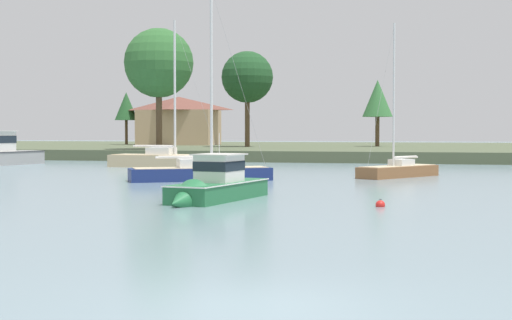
% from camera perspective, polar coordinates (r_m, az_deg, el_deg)
% --- Properties ---
extents(ground_plane, '(419.14, 419.14, 0.00)m').
position_cam_1_polar(ground_plane, '(14.02, 0.44, -10.91)').
color(ground_plane, gray).
extents(far_shore_bank, '(188.61, 58.50, 1.12)m').
position_cam_1_polar(far_shore_bank, '(102.62, 11.61, 0.73)').
color(far_shore_bank, '#4C563D').
rests_on(far_shore_bank, ground).
extents(sailboat_navy, '(8.92, 6.25, 12.72)m').
position_cam_1_polar(sailboat_navy, '(48.28, -4.20, -1.23)').
color(sailboat_navy, navy).
rests_on(sailboat_navy, ground).
extents(sailboat_wood, '(5.36, 6.86, 10.89)m').
position_cam_1_polar(sailboat_wood, '(52.64, 10.62, -1.02)').
color(sailboat_wood, brown).
rests_on(sailboat_wood, ground).
extents(sailboat_sand, '(10.07, 3.54, 13.34)m').
position_cam_1_polar(sailboat_sand, '(66.17, -6.73, -0.28)').
color(sailboat_sand, tan).
rests_on(sailboat_sand, ground).
extents(cruiser_green, '(3.37, 7.77, 3.79)m').
position_cam_1_polar(cruiser_green, '(34.24, -3.31, -2.34)').
color(cruiser_green, '#236B3D').
rests_on(cruiser_green, ground).
extents(mooring_buoy_red, '(0.40, 0.40, 0.45)m').
position_cam_1_polar(mooring_buoy_red, '(32.17, 9.30, -3.35)').
color(mooring_buoy_red, red).
rests_on(mooring_buoy_red, ground).
extents(shore_tree_far_right, '(6.44, 6.44, 11.92)m').
position_cam_1_polar(shore_tree_far_right, '(95.22, -0.66, 6.21)').
color(shore_tree_far_right, brown).
rests_on(shore_tree_far_right, far_shore_bank).
extents(shore_tree_left, '(7.44, 7.44, 13.00)m').
position_cam_1_polar(shore_tree_left, '(82.73, -7.30, 7.20)').
color(shore_tree_left, brown).
rests_on(shore_tree_left, far_shore_bank).
extents(shore_tree_inland_b, '(3.32, 3.32, 7.61)m').
position_cam_1_polar(shore_tree_inland_b, '(112.18, -9.70, 3.97)').
color(shore_tree_inland_b, brown).
rests_on(shore_tree_inland_b, far_shore_bank).
extents(shore_tree_left_mid, '(3.86, 3.86, 8.52)m').
position_cam_1_polar(shore_tree_left_mid, '(98.74, 9.09, 4.55)').
color(shore_tree_left_mid, brown).
rests_on(shore_tree_left_mid, far_shore_bank).
extents(cottage_near_water, '(11.57, 7.01, 6.83)m').
position_cam_1_polar(cottage_near_water, '(108.75, -5.81, 3.00)').
color(cottage_near_water, tan).
rests_on(cottage_near_water, far_shore_bank).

